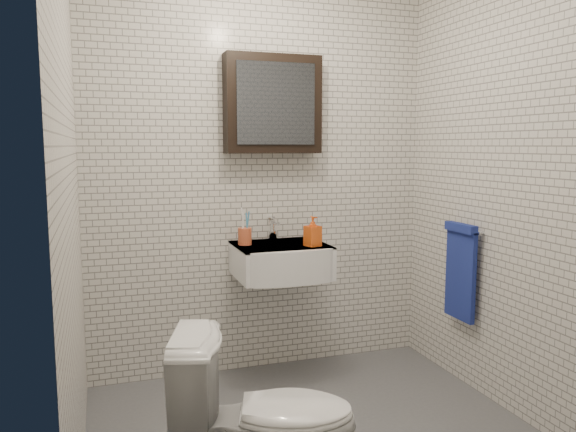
{
  "coord_description": "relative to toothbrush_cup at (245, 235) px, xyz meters",
  "views": [
    {
      "loc": [
        -0.98,
        -2.43,
        1.45
      ],
      "look_at": [
        -0.01,
        0.45,
        1.06
      ],
      "focal_mm": 35.0,
      "sensor_mm": 36.0,
      "label": 1
    }
  ],
  "objects": [
    {
      "name": "towel_rail",
      "position": [
        1.2,
        -0.48,
        -0.18
      ],
      "size": [
        0.09,
        0.3,
        0.58
      ],
      "color": "silver",
      "rests_on": "room_shell"
    },
    {
      "name": "toothbrush_cup",
      "position": [
        0.0,
        0.0,
        0.0
      ],
      "size": [
        0.09,
        0.09,
        0.23
      ],
      "rotation": [
        0.0,
        0.0,
        0.08
      ],
      "color": "#C85632",
      "rests_on": "washbasin"
    },
    {
      "name": "mirror_cabinet",
      "position": [
        0.21,
        0.1,
        0.79
      ],
      "size": [
        0.6,
        0.15,
        0.6
      ],
      "color": "black",
      "rests_on": "room_shell"
    },
    {
      "name": "room_shell",
      "position": [
        0.16,
        -0.83,
        0.56
      ],
      "size": [
        2.22,
        2.02,
        2.51
      ],
      "color": "silver",
      "rests_on": "ground"
    },
    {
      "name": "faucet",
      "position": [
        0.21,
        0.1,
        0.01
      ],
      "size": [
        0.06,
        0.2,
        0.15
      ],
      "color": "silver",
      "rests_on": "washbasin"
    },
    {
      "name": "soap_bottle",
      "position": [
        0.37,
        -0.18,
        0.03
      ],
      "size": [
        0.1,
        0.1,
        0.18
      ],
      "primitive_type": "imported",
      "rotation": [
        0.0,
        0.0,
        0.3
      ],
      "color": "orange",
      "rests_on": "washbasin"
    },
    {
      "name": "washbasin",
      "position": [
        0.21,
        -0.1,
        -0.15
      ],
      "size": [
        0.55,
        0.5,
        0.2
      ],
      "color": "white",
      "rests_on": "room_shell"
    },
    {
      "name": "toilet",
      "position": [
        -0.23,
        -1.24,
        -0.54
      ],
      "size": [
        0.8,
        0.6,
        0.73
      ],
      "primitive_type": "imported",
      "rotation": [
        0.0,
        0.0,
        1.28
      ],
      "color": "white",
      "rests_on": "ground"
    }
  ]
}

